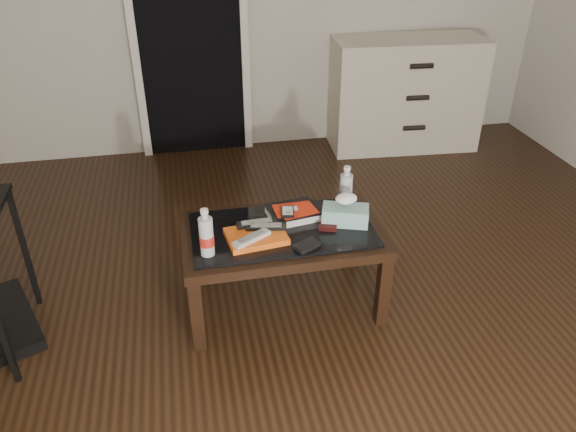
{
  "coord_description": "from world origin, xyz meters",
  "views": [
    {
      "loc": [
        -0.54,
        -1.99,
        1.94
      ],
      "look_at": [
        -0.07,
        0.31,
        0.55
      ],
      "focal_mm": 35.0,
      "sensor_mm": 36.0,
      "label": 1
    }
  ],
  "objects_px": {
    "coffee_table": "(282,239)",
    "water_bottle_right": "(346,187)",
    "water_bottle_left": "(206,232)",
    "textbook": "(293,213)",
    "tissue_box": "(345,215)",
    "dresser": "(405,94)"
  },
  "relations": [
    {
      "from": "dresser",
      "to": "water_bottle_right",
      "type": "xyz_separation_m",
      "value": [
        -1.03,
        -1.74,
        0.13
      ]
    },
    {
      "from": "dresser",
      "to": "tissue_box",
      "type": "bearing_deg",
      "value": -115.68
    },
    {
      "from": "dresser",
      "to": "tissue_box",
      "type": "xyz_separation_m",
      "value": [
        -1.08,
        -1.89,
        0.06
      ]
    },
    {
      "from": "coffee_table",
      "to": "water_bottle_left",
      "type": "height_order",
      "value": "water_bottle_left"
    },
    {
      "from": "textbook",
      "to": "tissue_box",
      "type": "distance_m",
      "value": 0.27
    },
    {
      "from": "tissue_box",
      "to": "coffee_table",
      "type": "bearing_deg",
      "value": -162.7
    },
    {
      "from": "water_bottle_left",
      "to": "tissue_box",
      "type": "relative_size",
      "value": 1.03
    },
    {
      "from": "textbook",
      "to": "tissue_box",
      "type": "height_order",
      "value": "tissue_box"
    },
    {
      "from": "water_bottle_left",
      "to": "tissue_box",
      "type": "bearing_deg",
      "value": 11.21
    },
    {
      "from": "textbook",
      "to": "water_bottle_right",
      "type": "relative_size",
      "value": 1.05
    },
    {
      "from": "dresser",
      "to": "water_bottle_left",
      "type": "distance_m",
      "value": 2.71
    },
    {
      "from": "water_bottle_right",
      "to": "tissue_box",
      "type": "height_order",
      "value": "water_bottle_right"
    },
    {
      "from": "coffee_table",
      "to": "dresser",
      "type": "distance_m",
      "value": 2.35
    },
    {
      "from": "coffee_table",
      "to": "water_bottle_left",
      "type": "distance_m",
      "value": 0.45
    },
    {
      "from": "textbook",
      "to": "water_bottle_right",
      "type": "xyz_separation_m",
      "value": [
        0.29,
        0.04,
        0.1
      ]
    },
    {
      "from": "water_bottle_left",
      "to": "water_bottle_right",
      "type": "distance_m",
      "value": 0.8
    },
    {
      "from": "tissue_box",
      "to": "water_bottle_left",
      "type": "bearing_deg",
      "value": -150.07
    },
    {
      "from": "coffee_table",
      "to": "water_bottle_right",
      "type": "relative_size",
      "value": 4.2
    },
    {
      "from": "textbook",
      "to": "dresser",
      "type": "bearing_deg",
      "value": 43.97
    },
    {
      "from": "coffee_table",
      "to": "water_bottle_right",
      "type": "xyz_separation_m",
      "value": [
        0.37,
        0.15,
        0.18
      ]
    },
    {
      "from": "coffee_table",
      "to": "dresser",
      "type": "xyz_separation_m",
      "value": [
        1.4,
        1.89,
        0.05
      ]
    },
    {
      "from": "coffee_table",
      "to": "water_bottle_right",
      "type": "height_order",
      "value": "water_bottle_right"
    }
  ]
}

